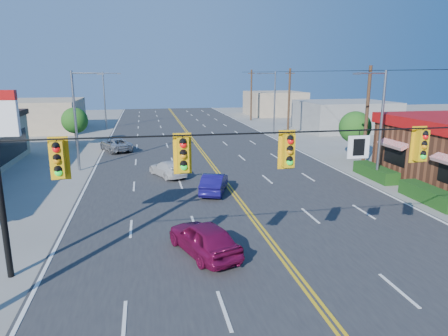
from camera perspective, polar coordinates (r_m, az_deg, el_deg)
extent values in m
plane|color=gray|center=(15.07, 12.87, -18.08)|extent=(160.00, 160.00, 0.00)
cube|color=#2D2D30|center=(33.05, -1.27, -0.20)|extent=(20.00, 120.00, 0.06)
cylinder|color=black|center=(13.03, 14.23, 5.11)|extent=(24.00, 0.05, 0.05)
cube|color=white|center=(13.67, 18.66, 2.85)|extent=(0.75, 0.04, 0.75)
cube|color=#D89E0C|center=(12.12, -22.59, 1.13)|extent=(0.55, 0.34, 1.25)
cube|color=#D89E0C|center=(11.92, -5.89, 1.91)|extent=(0.55, 0.34, 1.25)
cube|color=#D89E0C|center=(12.65, 9.16, 2.48)|extent=(0.55, 0.34, 1.25)
cube|color=#D89E0C|center=(14.95, 26.34, 2.92)|extent=(0.55, 0.34, 1.25)
cube|color=#194214|center=(30.07, 23.77, -1.90)|extent=(1.20, 9.00, 0.90)
cylinder|color=black|center=(17.23, -29.21, -4.49)|extent=(0.24, 0.24, 6.00)
cylinder|color=gray|center=(30.76, 21.52, 5.38)|extent=(0.20, 0.20, 8.00)
cylinder|color=gray|center=(29.95, 20.33, 12.60)|extent=(2.20, 0.12, 0.12)
cube|color=gray|center=(29.39, 18.45, 12.65)|extent=(0.50, 0.25, 0.15)
cylinder|color=gray|center=(52.47, 7.24, 9.13)|extent=(0.20, 0.20, 8.00)
cylinder|color=gray|center=(51.99, 6.18, 13.31)|extent=(2.20, 0.12, 0.12)
cube|color=gray|center=(51.68, 4.99, 13.28)|extent=(0.50, 0.25, 0.15)
cylinder|color=gray|center=(34.28, -20.45, 6.20)|extent=(0.20, 0.20, 8.00)
cylinder|color=gray|center=(33.91, -19.11, 12.69)|extent=(2.20, 0.12, 0.12)
cube|color=gray|center=(33.79, -17.21, 12.74)|extent=(0.50, 0.25, 0.15)
cylinder|color=gray|center=(60.00, -16.68, 9.20)|extent=(0.20, 0.20, 8.00)
cylinder|color=gray|center=(59.79, -15.86, 12.89)|extent=(2.20, 0.12, 0.12)
cube|color=gray|center=(59.72, -14.78, 12.91)|extent=(0.50, 0.25, 0.15)
cylinder|color=#47301E|center=(34.75, 19.69, 6.68)|extent=(0.28, 0.28, 8.40)
cylinder|color=#47301E|center=(50.97, 9.26, 9.17)|extent=(0.28, 0.28, 8.40)
cylinder|color=#47301E|center=(68.10, 3.91, 10.32)|extent=(0.28, 0.28, 8.40)
cylinder|color=#47301E|center=(39.25, 18.00, 2.84)|extent=(0.20, 0.20, 2.10)
sphere|color=#235B19|center=(38.97, 18.20, 5.57)|extent=(2.94, 2.94, 2.94)
cylinder|color=#47301E|center=(46.73, -20.37, 4.19)|extent=(0.20, 0.20, 2.00)
sphere|color=#235B19|center=(46.50, -20.55, 6.38)|extent=(2.80, 2.80, 2.80)
cube|color=gray|center=(58.83, 16.86, 7.16)|extent=(12.00, 10.00, 4.00)
cube|color=tan|center=(61.62, -24.97, 6.84)|extent=(11.00, 12.00, 4.20)
cube|color=tan|center=(77.83, 7.23, 9.15)|extent=(10.00, 10.00, 4.40)
imported|color=maroon|center=(17.69, -2.89, -10.11)|extent=(3.11, 4.67, 1.48)
imported|color=#150F57|center=(26.41, -1.42, -2.28)|extent=(2.58, 4.23, 1.32)
imported|color=silver|center=(30.95, -8.02, -0.18)|extent=(3.15, 4.46, 1.20)
imported|color=#AAABB0|center=(42.18, -15.20, 3.19)|extent=(3.82, 5.29, 1.34)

